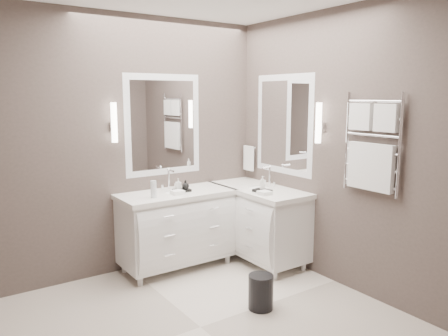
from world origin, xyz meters
TOP-DOWN VIEW (x-y plane):
  - floor at (0.00, 0.00)m, footprint 3.20×3.00m
  - wall_back at (0.00, 1.50)m, footprint 3.20×0.01m
  - wall_front at (0.00, -1.50)m, footprint 3.20×0.01m
  - wall_right at (1.60, 0.00)m, footprint 0.01×3.00m
  - vanity_back at (0.45, 1.23)m, footprint 1.24×0.59m
  - vanity_right at (1.33, 0.90)m, footprint 0.59×1.24m
  - mirror_back at (0.45, 1.49)m, footprint 0.90×0.02m
  - mirror_right at (1.59, 0.80)m, footprint 0.02×0.90m
  - sconce_back at (-0.13, 1.43)m, footprint 0.06×0.06m
  - sconce_right at (1.53, 0.22)m, footprint 0.06×0.06m
  - towel_bar_corner at (1.54, 1.36)m, footprint 0.03×0.22m
  - towel_ladder at (1.55, -0.40)m, footprint 0.06×0.58m
  - waste_bin at (0.61, -0.03)m, footprint 0.27×0.27m
  - amenity_tray_back at (0.51, 1.20)m, footprint 0.18×0.13m
  - amenity_tray_right at (1.21, 0.70)m, footprint 0.17×0.20m
  - water_bottle at (0.13, 1.11)m, footprint 0.07×0.07m
  - soap_bottle_a at (0.48, 1.22)m, footprint 0.06×0.06m
  - soap_bottle_b at (0.54, 1.17)m, footprint 0.08×0.08m
  - soap_bottle_c at (1.21, 0.70)m, footprint 0.06×0.06m

SIDE VIEW (x-z plane):
  - floor at x=0.00m, z-range -0.01..0.00m
  - waste_bin at x=0.61m, z-range 0.00..0.31m
  - vanity_back at x=0.45m, z-range 0.00..0.97m
  - vanity_right at x=1.33m, z-range 0.00..0.97m
  - amenity_tray_back at x=0.51m, z-range 0.85..0.88m
  - amenity_tray_right at x=1.21m, z-range 0.85..0.88m
  - soap_bottle_b at x=0.54m, z-range 0.88..0.98m
  - soap_bottle_a at x=0.48m, z-range 0.88..0.99m
  - water_bottle at x=0.13m, z-range 0.85..1.02m
  - soap_bottle_c at x=1.21m, z-range 0.88..1.02m
  - towel_bar_corner at x=1.54m, z-range 0.97..1.27m
  - wall_back at x=0.00m, z-range 0.00..2.70m
  - wall_front at x=0.00m, z-range 0.00..2.70m
  - wall_right at x=1.60m, z-range 0.00..2.70m
  - towel_ladder at x=1.55m, z-range 0.94..1.84m
  - mirror_back at x=0.45m, z-range 1.00..2.10m
  - mirror_right at x=1.59m, z-range 1.00..2.10m
  - sconce_back at x=-0.13m, z-range 1.39..1.79m
  - sconce_right at x=1.53m, z-range 1.39..1.79m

